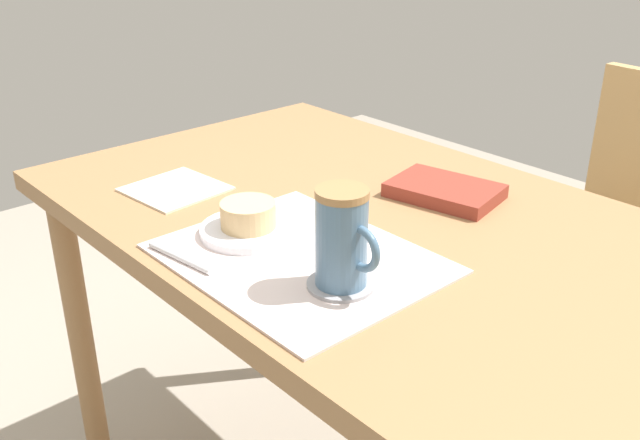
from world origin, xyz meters
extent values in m
cylinder|color=#997047|center=(-0.53, -0.30, 0.36)|extent=(0.05, 0.05, 0.71)
cylinder|color=#997047|center=(-0.53, 0.30, 0.36)|extent=(0.05, 0.05, 0.71)
cube|color=#997047|center=(0.00, 0.00, 0.73)|extent=(1.16, 0.72, 0.04)
cylinder|color=tan|center=(0.29, 0.46, 0.21)|extent=(0.04, 0.04, 0.41)
cylinder|color=tan|center=(-0.06, 0.49, 0.21)|extent=(0.04, 0.04, 0.41)
cylinder|color=tan|center=(-0.04, 0.84, 0.21)|extent=(0.04, 0.04, 0.41)
cube|color=tan|center=(0.13, 0.65, 0.43)|extent=(0.45, 0.45, 0.04)
cube|color=silver|center=(0.05, -0.18, 0.75)|extent=(0.38, 0.31, 0.00)
cylinder|color=white|center=(-0.06, -0.19, 0.76)|extent=(0.15, 0.15, 0.01)
cylinder|color=#E5BC7F|center=(-0.06, -0.19, 0.79)|extent=(0.08, 0.08, 0.04)
cylinder|color=#99999E|center=(0.15, -0.20, 0.76)|extent=(0.09, 0.09, 0.00)
cylinder|color=slate|center=(0.15, -0.20, 0.82)|extent=(0.07, 0.07, 0.12)
cylinder|color=#9E7547|center=(0.15, -0.20, 0.89)|extent=(0.07, 0.07, 0.01)
torus|color=slate|center=(0.18, -0.20, 0.82)|extent=(0.06, 0.01, 0.06)
cylinder|color=silver|center=(-0.06, -0.32, 0.76)|extent=(0.13, 0.03, 0.01)
cube|color=silver|center=(-0.30, -0.18, 0.75)|extent=(0.16, 0.16, 0.00)
cube|color=maroon|center=(0.04, 0.15, 0.76)|extent=(0.20, 0.16, 0.02)
camera|label=1|loc=(0.74, -0.76, 1.23)|focal=40.00mm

